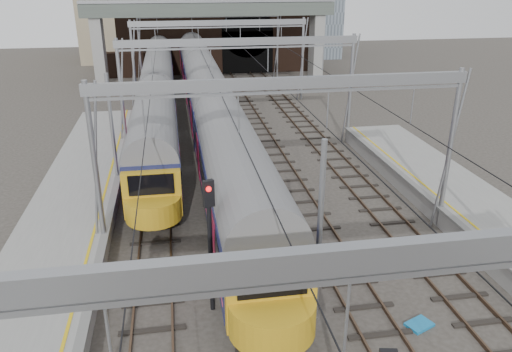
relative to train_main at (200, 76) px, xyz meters
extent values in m
cube|color=gray|center=(-8.20, -33.47, -2.11)|extent=(4.20, 55.00, 1.10)
cube|color=slate|center=(-6.15, -33.47, -1.61)|extent=(0.35, 55.00, 0.12)
cube|color=gold|center=(-6.65, -33.47, -1.55)|extent=(0.12, 55.00, 0.01)
cube|color=#4C3828|center=(-4.72, -20.97, -2.57)|extent=(0.08, 80.00, 0.16)
cube|color=#4C3828|center=(-3.28, -20.97, -2.57)|extent=(0.08, 80.00, 0.16)
cube|color=black|center=(-4.00, -20.97, -2.65)|extent=(2.40, 80.00, 0.14)
cube|color=#4C3828|center=(-0.72, -20.97, -2.57)|extent=(0.08, 80.00, 0.16)
cube|color=#4C3828|center=(0.72, -20.97, -2.57)|extent=(0.08, 80.00, 0.16)
cube|color=black|center=(0.00, -20.97, -2.65)|extent=(2.40, 80.00, 0.14)
cube|color=#4C3828|center=(3.28, -20.97, -2.57)|extent=(0.08, 80.00, 0.16)
cube|color=#4C3828|center=(4.72, -20.97, -2.57)|extent=(0.08, 80.00, 0.16)
cube|color=black|center=(4.00, -20.97, -2.65)|extent=(2.40, 80.00, 0.14)
cube|color=#4C3828|center=(7.28, -20.97, -2.57)|extent=(0.08, 80.00, 0.16)
cube|color=#4C3828|center=(8.72, -20.97, -2.57)|extent=(0.08, 80.00, 0.16)
cube|color=black|center=(8.00, -20.97, -2.65)|extent=(2.40, 80.00, 0.14)
cube|color=gray|center=(2.00, -41.97, 4.94)|extent=(16.80, 0.28, 0.50)
cylinder|color=gray|center=(-6.20, -27.97, 1.34)|extent=(0.24, 0.24, 8.00)
cylinder|color=gray|center=(10.20, -27.97, 1.34)|extent=(0.24, 0.24, 8.00)
cube|color=gray|center=(2.00, -27.97, 4.94)|extent=(16.80, 0.28, 0.50)
cylinder|color=gray|center=(-6.20, -13.97, 1.34)|extent=(0.24, 0.24, 8.00)
cylinder|color=gray|center=(10.20, -13.97, 1.34)|extent=(0.24, 0.24, 8.00)
cube|color=gray|center=(2.00, -13.97, 4.94)|extent=(16.80, 0.28, 0.50)
cylinder|color=gray|center=(-6.20, 0.03, 1.34)|extent=(0.24, 0.24, 8.00)
cylinder|color=gray|center=(10.20, 0.03, 1.34)|extent=(0.24, 0.24, 8.00)
cube|color=gray|center=(2.00, 0.03, 4.94)|extent=(16.80, 0.28, 0.50)
cylinder|color=gray|center=(-6.20, 12.03, 1.34)|extent=(0.24, 0.24, 8.00)
cylinder|color=gray|center=(10.20, 12.03, 1.34)|extent=(0.24, 0.24, 8.00)
cube|color=gray|center=(2.00, 12.03, 4.94)|extent=(16.80, 0.28, 0.50)
cube|color=black|center=(-4.00, -20.97, 2.84)|extent=(0.03, 80.00, 0.03)
cube|color=black|center=(0.00, -20.97, 2.84)|extent=(0.03, 80.00, 0.03)
cube|color=black|center=(4.00, -20.97, 2.84)|extent=(0.03, 80.00, 0.03)
cube|color=black|center=(8.00, -20.97, 2.84)|extent=(0.03, 80.00, 0.03)
cube|color=black|center=(4.00, 16.03, 1.84)|extent=(26.00, 2.00, 9.00)
cube|color=black|center=(7.00, 15.01, -0.06)|extent=(6.50, 0.10, 5.20)
cylinder|color=black|center=(7.00, 15.01, 2.54)|extent=(6.50, 0.10, 6.50)
cube|color=black|center=(-8.00, 15.03, -1.16)|extent=(6.00, 1.50, 3.00)
cube|color=gray|center=(-10.50, 10.03, 1.44)|extent=(1.20, 2.50, 8.20)
cube|color=gray|center=(14.50, 10.03, 1.44)|extent=(1.20, 2.50, 8.20)
cube|color=#4E584F|center=(2.00, 10.03, 5.54)|extent=(28.00, 3.00, 1.40)
cube|color=gray|center=(2.00, 10.03, 6.44)|extent=(28.00, 3.00, 0.30)
cube|color=black|center=(0.00, 0.08, -2.31)|extent=(2.39, 70.87, 0.70)
cube|color=#131B44|center=(0.00, 0.08, -0.30)|extent=(3.05, 70.87, 2.72)
cylinder|color=slate|center=(0.00, 0.08, 1.06)|extent=(2.99, 70.37, 2.99)
cube|color=black|center=(0.00, 0.08, 0.13)|extent=(3.07, 69.67, 0.82)
cube|color=#CB3F63|center=(0.00, 0.08, -1.06)|extent=(3.07, 69.87, 0.13)
cube|color=gold|center=(0.00, -35.50, -0.40)|extent=(2.99, 0.60, 2.52)
cube|color=black|center=(0.00, -35.67, 0.24)|extent=(2.29, 0.08, 1.09)
cube|color=black|center=(-4.00, -1.76, -2.31)|extent=(2.22, 49.32, 0.70)
cube|color=#131B44|center=(-4.00, -1.76, -0.40)|extent=(2.83, 49.32, 2.53)
cylinder|color=slate|center=(-4.00, -1.76, 0.86)|extent=(2.77, 48.82, 2.77)
cube|color=black|center=(-4.00, -1.76, 0.01)|extent=(2.85, 48.12, 0.76)
cube|color=#CB3F63|center=(-4.00, -1.76, -1.11)|extent=(2.85, 48.32, 0.12)
cube|color=gold|center=(-4.00, -26.57, -0.50)|extent=(2.77, 0.60, 2.33)
cube|color=black|center=(-4.00, -26.74, 0.11)|extent=(2.12, 0.08, 1.01)
cylinder|color=black|center=(-1.74, -32.84, -0.03)|extent=(0.18, 0.18, 5.26)
cube|color=black|center=(-1.74, -33.02, 2.27)|extent=(0.42, 0.30, 0.99)
sphere|color=red|center=(-1.74, -33.14, 2.49)|extent=(0.20, 0.20, 0.20)
cube|color=#1877B4|center=(0.05, -35.46, -2.61)|extent=(1.02, 0.81, 0.11)
cube|color=#1877B4|center=(1.49, -28.63, -2.62)|extent=(0.82, 0.65, 0.09)
cube|color=#1877B4|center=(5.62, -35.10, -2.61)|extent=(1.12, 0.97, 0.11)
camera|label=1|loc=(-2.75, -48.70, 9.31)|focal=35.00mm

